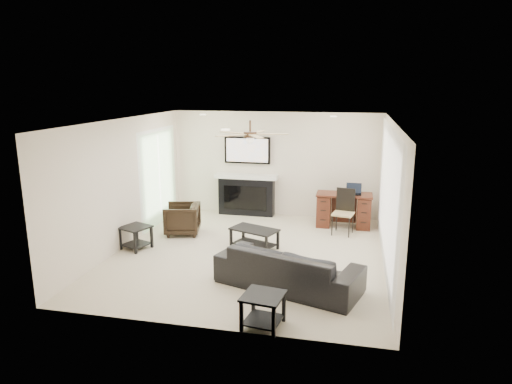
{
  "coord_description": "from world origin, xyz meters",
  "views": [
    {
      "loc": [
        1.85,
        -7.92,
        3.14
      ],
      "look_at": [
        0.09,
        0.18,
        1.17
      ],
      "focal_mm": 32.0,
      "sensor_mm": 36.0,
      "label": 1
    }
  ],
  "objects_px": {
    "armchair": "(182,219)",
    "desk": "(344,210)",
    "sofa": "(288,268)",
    "coffee_table": "(254,239)",
    "fireplace_unit": "(246,177)"
  },
  "relations": [
    {
      "from": "sofa",
      "to": "coffee_table",
      "type": "xyz_separation_m",
      "value": [
        -0.9,
        1.6,
        -0.13
      ]
    },
    {
      "from": "coffee_table",
      "to": "desk",
      "type": "distance_m",
      "value": 2.45
    },
    {
      "from": "armchair",
      "to": "coffee_table",
      "type": "xyz_separation_m",
      "value": [
        1.7,
        -0.55,
        -0.13
      ]
    },
    {
      "from": "armchair",
      "to": "desk",
      "type": "height_order",
      "value": "desk"
    },
    {
      "from": "armchair",
      "to": "fireplace_unit",
      "type": "xyz_separation_m",
      "value": [
        1.0,
        1.72,
        0.63
      ]
    },
    {
      "from": "armchair",
      "to": "coffee_table",
      "type": "relative_size",
      "value": 0.8
    },
    {
      "from": "sofa",
      "to": "fireplace_unit",
      "type": "relative_size",
      "value": 1.18
    },
    {
      "from": "coffee_table",
      "to": "fireplace_unit",
      "type": "relative_size",
      "value": 0.47
    },
    {
      "from": "sofa",
      "to": "coffee_table",
      "type": "bearing_deg",
      "value": -42.83
    },
    {
      "from": "sofa",
      "to": "armchair",
      "type": "relative_size",
      "value": 3.14
    },
    {
      "from": "armchair",
      "to": "coffee_table",
      "type": "height_order",
      "value": "armchair"
    },
    {
      "from": "desk",
      "to": "fireplace_unit",
      "type": "bearing_deg",
      "value": 168.67
    },
    {
      "from": "armchair",
      "to": "desk",
      "type": "xyz_separation_m",
      "value": [
        3.35,
        1.25,
        0.05
      ]
    },
    {
      "from": "coffee_table",
      "to": "desk",
      "type": "relative_size",
      "value": 0.74
    },
    {
      "from": "armchair",
      "to": "desk",
      "type": "bearing_deg",
      "value": 97.74
    }
  ]
}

